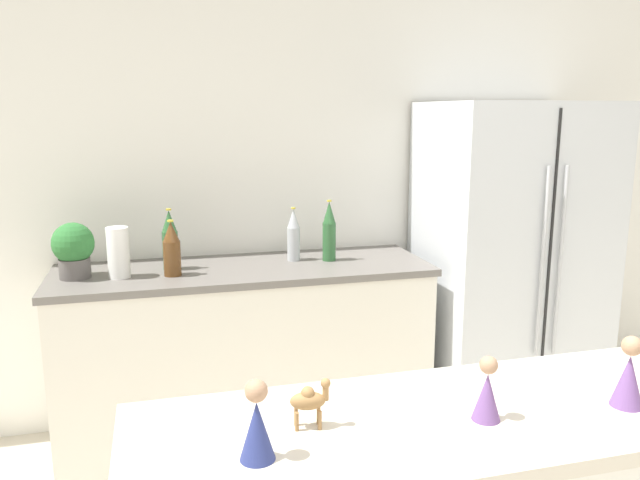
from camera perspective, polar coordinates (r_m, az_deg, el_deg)
The scene contains 13 objects.
wall_back at distance 3.49m, azimuth -1.42°, elevation 4.96°, with size 8.00×0.06×2.55m.
back_counter at distance 3.30m, azimuth -6.77°, elevation -10.16°, with size 1.87×0.63×0.92m.
refrigerator at distance 3.59m, azimuth 16.87°, elevation -1.96°, with size 0.91×0.74×1.73m.
potted_plant at distance 3.11m, azimuth -21.62°, elevation -0.72°, with size 0.19×0.19×0.26m.
paper_towel_roll at distance 3.05m, azimuth -17.96°, elevation -1.10°, with size 0.10×0.10×0.24m.
back_bottle_0 at distance 3.14m, azimuth -13.55°, elevation -0.05°, with size 0.08×0.08×0.30m.
back_bottle_1 at distance 3.02m, azimuth -13.40°, elevation -0.83°, with size 0.08×0.08×0.27m.
back_bottle_2 at distance 3.23m, azimuth 0.84°, elevation 0.76°, with size 0.07×0.07×0.32m.
back_bottle_3 at distance 3.24m, azimuth -2.44°, elevation 0.44°, with size 0.07×0.07×0.28m.
camel_figurine at distance 1.38m, azimuth -0.96°, elevation -14.38°, with size 0.09×0.05×0.11m.
wise_man_figurine_blue at distance 1.63m, azimuth 26.39°, elevation -11.10°, with size 0.07×0.07×0.17m.
wise_man_figurine_crimson at distance 1.27m, azimuth -5.78°, elevation -16.52°, with size 0.07×0.07×0.17m.
wise_man_figurine_purple at distance 1.46m, azimuth 15.03°, elevation -13.33°, with size 0.06×0.06×0.15m.
Camera 1 is at (-0.81, -0.64, 1.68)m, focal length 35.00 mm.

